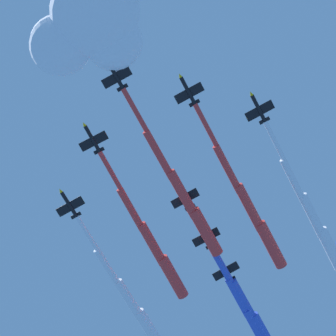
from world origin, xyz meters
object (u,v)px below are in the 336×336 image
object	(u,v)px
jet_starboard_inner	(153,244)
jet_port_mid	(313,216)
jet_lead	(184,195)
jet_port_outer	(244,302)
jet_starboard_outer	(256,327)
jet_port_inner	(251,208)
jet_starboard_mid	(129,299)

from	to	relation	value
jet_starboard_inner	jet_port_mid	bearing A→B (deg)	-139.26
jet_lead	jet_port_outer	size ratio (longest dim) A/B	1.00
jet_port_mid	jet_starboard_outer	world-z (taller)	jet_port_mid
jet_port_mid	jet_starboard_outer	xyz separation A→B (m)	(38.72, -10.96, -1.49)
jet_port_inner	jet_port_mid	bearing A→B (deg)	-120.82
jet_lead	jet_starboard_outer	world-z (taller)	jet_starboard_outer
jet_port_mid	jet_starboard_mid	bearing A→B (deg)	25.70
jet_starboard_mid	jet_port_outer	bearing A→B (deg)	-125.30
jet_port_mid	jet_starboard_outer	bearing A→B (deg)	-15.80
jet_lead	jet_port_inner	size ratio (longest dim) A/B	1.00
jet_port_inner	jet_starboard_outer	size ratio (longest dim) A/B	1.12
jet_lead	jet_port_mid	world-z (taller)	jet_port_mid
jet_port_inner	jet_starboard_inner	distance (m)	31.01
jet_port_inner	jet_port_outer	bearing A→B (deg)	-36.65
jet_starboard_mid	jet_starboard_outer	world-z (taller)	jet_starboard_outer
jet_port_mid	jet_starboard_outer	distance (m)	40.27
jet_starboard_inner	jet_starboard_mid	size ratio (longest dim) A/B	1.03
jet_lead	jet_starboard_outer	size ratio (longest dim) A/B	1.11
jet_port_outer	jet_starboard_outer	xyz separation A→B (m)	(4.39, -8.58, -0.59)
jet_port_mid	jet_port_outer	world-z (taller)	jet_port_mid
jet_starboard_mid	jet_starboard_outer	xyz separation A→B (m)	(-15.92, -37.25, 1.05)
jet_port_inner	jet_starboard_inner	world-z (taller)	jet_port_inner
jet_starboard_mid	jet_starboard_outer	size ratio (longest dim) A/B	1.01
jet_port_inner	jet_port_mid	world-z (taller)	jet_port_mid
jet_port_mid	jet_port_outer	xyz separation A→B (m)	(34.33, -2.38, -0.91)
jet_lead	jet_port_mid	distance (m)	39.21
jet_lead	jet_starboard_mid	bearing A→B (deg)	-13.10
jet_lead	jet_port_inner	distance (m)	20.70
jet_port_mid	jet_starboard_mid	distance (m)	60.69
jet_starboard_inner	jet_port_outer	world-z (taller)	jet_starboard_inner
jet_lead	jet_starboard_outer	xyz separation A→B (m)	(21.23, -45.90, 1.73)
jet_port_outer	jet_starboard_mid	bearing A→B (deg)	54.70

